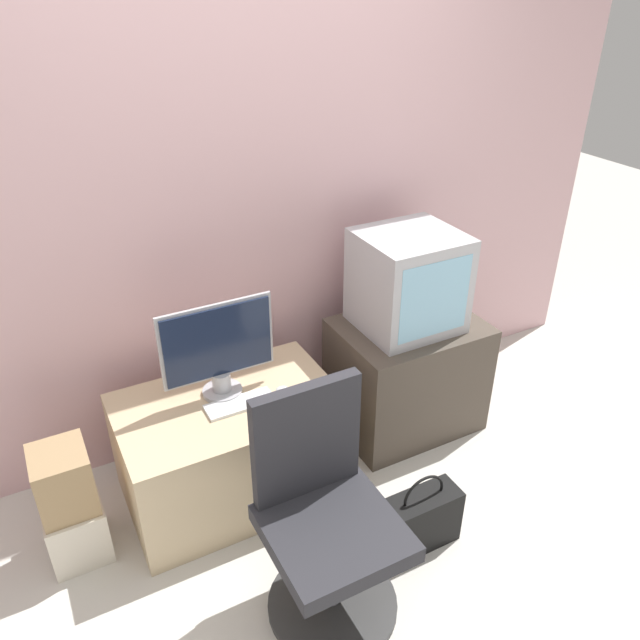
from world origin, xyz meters
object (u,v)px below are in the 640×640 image
object	(u,v)px
keyboard	(240,404)
handbag	(421,519)
mouse	(282,389)
office_chair	(325,523)
cardboard_box_lower	(77,527)
main_monitor	(218,349)
crt_tv	(408,281)

from	to	relation	value
keyboard	handbag	size ratio (longest dim) A/B	0.80
keyboard	handbag	xyz separation A→B (m)	(0.55, -0.62, -0.39)
keyboard	mouse	bearing A→B (deg)	0.67
keyboard	office_chair	size ratio (longest dim) A/B	0.33
mouse	office_chair	xyz separation A→B (m)	(-0.13, -0.66, -0.14)
mouse	handbag	size ratio (longest dim) A/B	0.15
office_chair	cardboard_box_lower	bearing A→B (deg)	140.36
office_chair	keyboard	bearing A→B (deg)	95.90
main_monitor	mouse	size ratio (longest dim) A/B	8.75
crt_tv	cardboard_box_lower	world-z (taller)	crt_tv
main_monitor	keyboard	world-z (taller)	main_monitor
main_monitor	crt_tv	distance (m)	0.98
handbag	crt_tv	bearing A→B (deg)	62.27
keyboard	office_chair	xyz separation A→B (m)	(0.07, -0.66, -0.13)
handbag	mouse	bearing A→B (deg)	119.26
crt_tv	office_chair	world-z (taller)	crt_tv
mouse	office_chair	world-z (taller)	office_chair
office_chair	handbag	size ratio (longest dim) A/B	2.44
mouse	cardboard_box_lower	bearing A→B (deg)	178.82
cardboard_box_lower	office_chair	bearing A→B (deg)	-39.64
crt_tv	handbag	world-z (taller)	crt_tv
crt_tv	office_chair	xyz separation A→B (m)	(-0.87, -0.78, -0.45)
main_monitor	crt_tv	world-z (taller)	crt_tv
office_chair	crt_tv	bearing A→B (deg)	41.68
main_monitor	keyboard	size ratio (longest dim) A/B	1.67
handbag	keyboard	bearing A→B (deg)	131.52
main_monitor	office_chair	bearing A→B (deg)	-82.33
main_monitor	mouse	world-z (taller)	main_monitor
crt_tv	handbag	bearing A→B (deg)	-117.73
main_monitor	office_chair	world-z (taller)	main_monitor
cardboard_box_lower	crt_tv	bearing A→B (deg)	3.22
mouse	crt_tv	distance (m)	0.81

